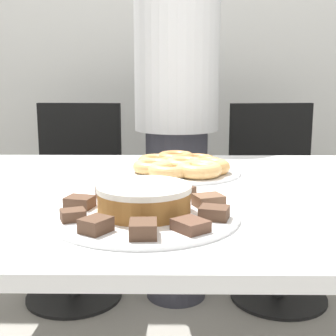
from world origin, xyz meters
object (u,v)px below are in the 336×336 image
(person_standing, at_px, (177,116))
(plate_cake, at_px, (144,215))
(frosted_cake, at_px, (144,199))
(office_chair_right, at_px, (278,207))
(plate_donuts, at_px, (184,172))
(office_chair_left, at_px, (74,207))

(person_standing, height_order, plate_cake, person_standing)
(frosted_cake, bearing_deg, plate_cake, 0.00)
(person_standing, bearing_deg, plate_cake, -93.77)
(office_chair_right, relative_size, plate_cake, 2.28)
(plate_cake, relative_size, plate_donuts, 1.17)
(office_chair_right, relative_size, plate_donuts, 2.66)
(office_chair_right, xyz_separation_m, plate_cake, (-0.54, -1.16, 0.31))
(person_standing, bearing_deg, frosted_cake, -93.77)
(office_chair_left, distance_m, plate_cake, 1.26)
(office_chair_right, bearing_deg, plate_donuts, -128.91)
(person_standing, bearing_deg, office_chair_left, 175.64)
(person_standing, height_order, plate_donuts, person_standing)
(plate_donuts, bearing_deg, person_standing, 91.55)
(plate_donuts, distance_m, frosted_cake, 0.46)
(office_chair_left, xyz_separation_m, office_chair_right, (0.94, -0.00, 0.00))
(frosted_cake, bearing_deg, person_standing, 86.23)
(person_standing, xyz_separation_m, office_chair_right, (0.47, 0.04, -0.42))
(office_chair_right, height_order, frosted_cake, office_chair_right)
(office_chair_left, relative_size, frosted_cake, 4.58)
(office_chair_right, bearing_deg, person_standing, 177.69)
(office_chair_right, height_order, plate_cake, office_chair_right)
(office_chair_left, height_order, frosted_cake, office_chair_left)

